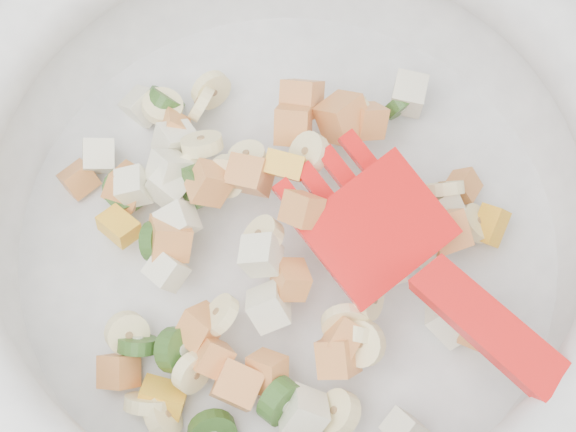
# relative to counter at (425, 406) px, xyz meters

# --- Properties ---
(counter) EXTENTS (2.00, 0.60, 0.90)m
(counter) POSITION_rel_counter_xyz_m (0.00, 0.00, 0.00)
(counter) COLOR gray
(counter) RESTS_ON ground
(mixing_bowl) EXTENTS (0.47, 0.42, 0.14)m
(mixing_bowl) POSITION_rel_counter_xyz_m (-0.15, -0.02, 0.51)
(mixing_bowl) COLOR white
(mixing_bowl) RESTS_ON counter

